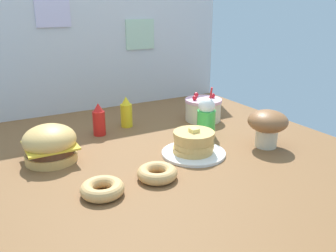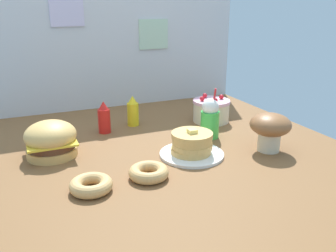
# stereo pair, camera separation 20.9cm
# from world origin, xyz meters

# --- Properties ---
(ground_plane) EXTENTS (2.14, 2.16, 0.02)m
(ground_plane) POSITION_xyz_m (0.00, 0.00, -0.01)
(ground_plane) COLOR brown
(back_wall) EXTENTS (2.14, 0.04, 1.05)m
(back_wall) POSITION_xyz_m (0.00, 1.07, 0.53)
(back_wall) COLOR silver
(back_wall) RESTS_ON ground_plane
(burger) EXTENTS (0.28, 0.28, 0.20)m
(burger) POSITION_xyz_m (-0.61, 0.20, 0.10)
(burger) COLOR #DBA859
(burger) RESTS_ON ground_plane
(pancake_stack) EXTENTS (0.36, 0.36, 0.16)m
(pancake_stack) POSITION_xyz_m (0.12, -0.11, 0.06)
(pancake_stack) COLOR white
(pancake_stack) RESTS_ON ground_plane
(layer_cake) EXTENTS (0.27, 0.27, 0.19)m
(layer_cake) POSITION_xyz_m (0.53, 0.39, 0.08)
(layer_cake) COLOR beige
(layer_cake) RESTS_ON ground_plane
(ketchup_bottle) EXTENTS (0.08, 0.08, 0.21)m
(ketchup_bottle) POSITION_xyz_m (-0.24, 0.46, 0.10)
(ketchup_bottle) COLOR red
(ketchup_bottle) RESTS_ON ground_plane
(mustard_bottle) EXTENTS (0.08, 0.08, 0.21)m
(mustard_bottle) POSITION_xyz_m (-0.02, 0.53, 0.10)
(mustard_bottle) COLOR yellow
(mustard_bottle) RESTS_ON ground_plane
(cream_soda_cup) EXTENTS (0.12, 0.12, 0.32)m
(cream_soda_cup) POSITION_xyz_m (0.36, 0.11, 0.13)
(cream_soda_cup) COLOR green
(cream_soda_cup) RESTS_ON ground_plane
(donut_pink_glaze) EXTENTS (0.20, 0.20, 0.06)m
(donut_pink_glaze) POSITION_xyz_m (-0.49, -0.29, 0.03)
(donut_pink_glaze) COLOR tan
(donut_pink_glaze) RESTS_ON ground_plane
(donut_chocolate) EXTENTS (0.20, 0.20, 0.06)m
(donut_chocolate) POSITION_xyz_m (-0.20, -0.27, 0.03)
(donut_chocolate) COLOR tan
(donut_chocolate) RESTS_ON ground_plane
(mushroom_stool) EXTENTS (0.24, 0.24, 0.22)m
(mushroom_stool) POSITION_xyz_m (0.56, -0.22, 0.14)
(mushroom_stool) COLOR beige
(mushroom_stool) RESTS_ON ground_plane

